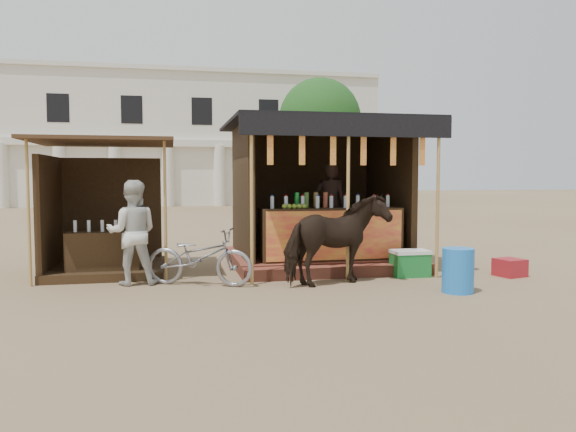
# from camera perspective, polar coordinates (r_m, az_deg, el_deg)

# --- Properties ---
(ground) EXTENTS (120.00, 120.00, 0.00)m
(ground) POSITION_cam_1_polar(r_m,az_deg,el_deg) (7.71, 2.46, -9.01)
(ground) COLOR #846B4C
(ground) RESTS_ON ground
(main_stall) EXTENTS (3.60, 3.61, 2.78)m
(main_stall) POSITION_cam_1_polar(r_m,az_deg,el_deg) (11.04, 3.31, 0.34)
(main_stall) COLOR brown
(main_stall) RESTS_ON ground
(secondary_stall) EXTENTS (2.40, 2.40, 2.38)m
(secondary_stall) POSITION_cam_1_polar(r_m,az_deg,el_deg) (10.63, -18.86, -0.98)
(secondary_stall) COLOR #322212
(secondary_stall) RESTS_ON ground
(cow) EXTENTS (1.89, 1.33, 1.46)m
(cow) POSITION_cam_1_polar(r_m,az_deg,el_deg) (8.99, 4.93, -2.42)
(cow) COLOR black
(cow) RESTS_ON ground
(motorbike) EXTENTS (1.85, 1.24, 0.92)m
(motorbike) POSITION_cam_1_polar(r_m,az_deg,el_deg) (9.08, -8.99, -4.12)
(motorbike) COLOR gray
(motorbike) RESTS_ON ground
(bystander) EXTENTS (0.83, 0.66, 1.68)m
(bystander) POSITION_cam_1_polar(r_m,az_deg,el_deg) (9.34, -15.54, -1.63)
(bystander) COLOR beige
(bystander) RESTS_ON ground
(blue_barrel) EXTENTS (0.58, 0.58, 0.67)m
(blue_barrel) POSITION_cam_1_polar(r_m,az_deg,el_deg) (8.81, 16.88, -5.31)
(blue_barrel) COLOR blue
(blue_barrel) RESTS_ON ground
(red_crate) EXTENTS (0.52, 0.53, 0.31)m
(red_crate) POSITION_cam_1_polar(r_m,az_deg,el_deg) (10.56, 21.60, -4.89)
(red_crate) COLOR maroon
(red_crate) RESTS_ON ground
(cooler) EXTENTS (0.65, 0.45, 0.46)m
(cooler) POSITION_cam_1_polar(r_m,az_deg,el_deg) (10.05, 12.28, -4.69)
(cooler) COLOR #1A752E
(cooler) RESTS_ON ground
(background_building) EXTENTS (26.00, 7.45, 8.18)m
(background_building) POSITION_cam_1_polar(r_m,az_deg,el_deg) (37.29, -12.10, 7.37)
(background_building) COLOR silver
(background_building) RESTS_ON ground
(tree) EXTENTS (4.50, 4.40, 7.00)m
(tree) POSITION_cam_1_polar(r_m,az_deg,el_deg) (30.54, 2.83, 9.44)
(tree) COLOR #382314
(tree) RESTS_ON ground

